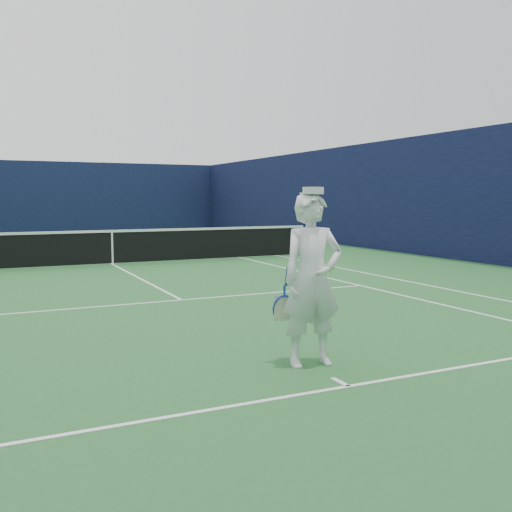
{
  "coord_description": "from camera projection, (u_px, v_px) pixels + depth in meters",
  "views": [
    {
      "loc": [
        -3.3,
        -16.6,
        1.93
      ],
      "look_at": [
        0.06,
        -9.54,
        1.13
      ],
      "focal_mm": 40.0,
      "sensor_mm": 36.0,
      "label": 1
    }
  ],
  "objects": [
    {
      "name": "windscreen_fence",
      "position": [
        111.0,
        195.0,
        16.31
      ],
      "size": [
        20.12,
        36.12,
        4.0
      ],
      "color": "#0E1533",
      "rests_on": "ground"
    },
    {
      "name": "ground",
      "position": [
        113.0,
        265.0,
        16.52
      ],
      "size": [
        80.0,
        80.0,
        0.0
      ],
      "primitive_type": "plane",
      "color": "#24602B",
      "rests_on": "ground"
    },
    {
      "name": "court_markings",
      "position": [
        113.0,
        264.0,
        16.52
      ],
      "size": [
        11.03,
        23.83,
        0.01
      ],
      "color": "white",
      "rests_on": "ground"
    },
    {
      "name": "tennis_net",
      "position": [
        112.0,
        246.0,
        16.46
      ],
      "size": [
        12.88,
        0.09,
        1.07
      ],
      "color": "#141E4C",
      "rests_on": "ground"
    },
    {
      "name": "tennis_player",
      "position": [
        312.0,
        279.0,
        6.52
      ],
      "size": [
        0.8,
        0.57,
        2.05
      ],
      "rotation": [
        0.0,
        0.0,
        -0.11
      ],
      "color": "white",
      "rests_on": "ground"
    }
  ]
}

